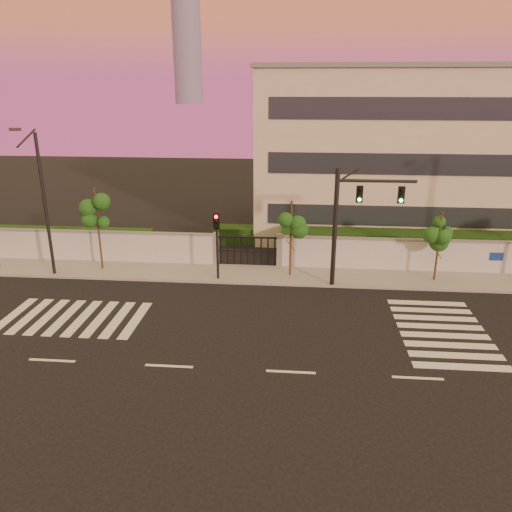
# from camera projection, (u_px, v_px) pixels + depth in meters

# --- Properties ---
(ground) EXTENTS (120.00, 120.00, 0.00)m
(ground) POSITION_uv_depth(u_px,v_px,m) (291.00, 372.00, 20.06)
(ground) COLOR black
(ground) RESTS_ON ground
(sidewalk) EXTENTS (60.00, 3.00, 0.15)m
(sidewalk) POSITION_uv_depth(u_px,v_px,m) (295.00, 276.00, 29.92)
(sidewalk) COLOR gray
(sidewalk) RESTS_ON ground
(perimeter_wall) EXTENTS (60.00, 0.36, 2.20)m
(perimeter_wall) POSITION_uv_depth(u_px,v_px,m) (297.00, 252.00, 31.00)
(perimeter_wall) COLOR #B2B4B9
(perimeter_wall) RESTS_ON ground
(hedge_row) EXTENTS (41.00, 4.25, 1.80)m
(hedge_row) POSITION_uv_depth(u_px,v_px,m) (313.00, 243.00, 33.57)
(hedge_row) COLOR black
(hedge_row) RESTS_ON ground
(institutional_building) EXTENTS (24.40, 12.40, 12.25)m
(institutional_building) POSITION_uv_depth(u_px,v_px,m) (417.00, 151.00, 37.99)
(institutional_building) COLOR beige
(institutional_building) RESTS_ON ground
(road_markings) EXTENTS (57.00, 7.62, 0.02)m
(road_markings) POSITION_uv_depth(u_px,v_px,m) (259.00, 327.00, 23.73)
(road_markings) COLOR silver
(road_markings) RESTS_ON ground
(street_tree_c) EXTENTS (1.40, 1.11, 5.22)m
(street_tree_c) POSITION_uv_depth(u_px,v_px,m) (97.00, 210.00, 29.73)
(street_tree_c) COLOR #382314
(street_tree_c) RESTS_ON ground
(street_tree_d) EXTENTS (1.36, 1.08, 4.66)m
(street_tree_d) POSITION_uv_depth(u_px,v_px,m) (291.00, 222.00, 28.80)
(street_tree_d) COLOR #382314
(street_tree_d) RESTS_ON ground
(street_tree_e) EXTENTS (1.43, 1.14, 4.19)m
(street_tree_e) POSITION_uv_depth(u_px,v_px,m) (440.00, 231.00, 28.19)
(street_tree_e) COLOR #382314
(street_tree_e) RESTS_ON ground
(traffic_signal_main) EXTENTS (4.28, 0.40, 6.77)m
(traffic_signal_main) POSITION_uv_depth(u_px,v_px,m) (352.00, 214.00, 27.03)
(traffic_signal_main) COLOR black
(traffic_signal_main) RESTS_ON ground
(traffic_signal_secondary) EXTENTS (0.33, 0.33, 4.20)m
(traffic_signal_secondary) POSITION_uv_depth(u_px,v_px,m) (217.00, 238.00, 28.48)
(traffic_signal_secondary) COLOR black
(traffic_signal_secondary) RESTS_ON ground
(streetlight_west) EXTENTS (0.53, 2.13, 8.86)m
(streetlight_west) POSITION_uv_depth(u_px,v_px,m) (42.00, 199.00, 28.43)
(streetlight_west) COLOR black
(streetlight_west) RESTS_ON ground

